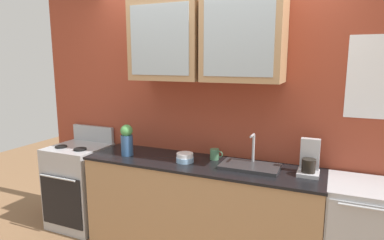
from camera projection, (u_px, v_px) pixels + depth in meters
back_wall_unit at (211, 94)px, 3.15m from camera, size 4.01×0.48×2.68m
counter at (199, 209)px, 3.09m from camera, size 2.20×0.59×0.90m
stove_range at (80, 185)px, 3.65m from camera, size 0.58×0.61×1.08m
sink_faucet at (250, 166)px, 2.85m from camera, size 0.50×0.29×0.29m
bowl_stack at (185, 158)px, 3.02m from camera, size 0.16×0.16×0.08m
vase at (127, 140)px, 3.21m from camera, size 0.12×0.12×0.31m
cup_near_sink at (215, 154)px, 3.09m from camera, size 0.12×0.09×0.10m
coffee_maker at (309, 161)px, 2.69m from camera, size 0.17×0.20×0.29m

